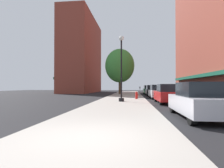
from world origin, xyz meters
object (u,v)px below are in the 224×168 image
object	(u,v)px
lamppost	(121,67)
parking_meter_near	(140,90)
car_white	(158,92)
car_red	(167,94)
car_silver	(198,101)
car_green	(148,90)
car_black	(152,91)
fire_hydrant	(137,95)
tree_near	(120,66)

from	to	relation	value
lamppost	parking_meter_near	bearing A→B (deg)	77.28
parking_meter_near	car_white	bearing A→B (deg)	-58.97
car_red	car_white	bearing A→B (deg)	91.04
car_silver	car_white	bearing A→B (deg)	91.16
car_red	car_green	bearing A→B (deg)	91.04
car_white	car_black	bearing A→B (deg)	87.91
car_green	car_red	bearing A→B (deg)	-92.15
parking_meter_near	car_silver	xyz separation A→B (m)	(1.95, -16.34, -0.14)
car_silver	car_black	xyz separation A→B (m)	(0.00, 19.35, 0.00)
lamppost	fire_hydrant	size ratio (longest dim) A/B	7.47
tree_near	car_silver	size ratio (longest dim) A/B	1.82
car_white	car_black	size ratio (longest dim) A/B	1.00
car_red	car_black	bearing A→B (deg)	91.04
car_silver	car_red	world-z (taller)	same
car_black	car_white	bearing A→B (deg)	-87.96
car_white	parking_meter_near	bearing A→B (deg)	118.94
tree_near	car_black	xyz separation A→B (m)	(5.16, -2.56, -4.22)
car_white	car_silver	bearing A→B (deg)	-92.09
lamppost	tree_near	size ratio (longest dim) A/B	0.76
car_silver	car_white	world-z (taller)	same
car_black	car_green	bearing A→B (deg)	92.04
lamppost	tree_near	world-z (taller)	tree_near
tree_near	car_white	world-z (taller)	tree_near
fire_hydrant	car_white	world-z (taller)	car_white
lamppost	car_green	distance (m)	18.71
parking_meter_near	car_white	world-z (taller)	car_white
fire_hydrant	car_black	size ratio (longest dim) A/B	0.18
tree_near	car_silver	distance (m)	22.90
fire_hydrant	car_red	xyz separation A→B (m)	(2.55, -3.48, 0.29)
parking_meter_near	lamppost	bearing A→B (deg)	-102.72
fire_hydrant	tree_near	world-z (taller)	tree_near
fire_hydrant	car_silver	size ratio (longest dim) A/B	0.18
car_red	lamppost	bearing A→B (deg)	178.83
car_silver	car_green	world-z (taller)	same
car_black	car_silver	bearing A→B (deg)	-87.96
lamppost	car_red	distance (m)	4.65
parking_meter_near	tree_near	distance (m)	7.61
parking_meter_near	tree_near	world-z (taller)	tree_near
parking_meter_near	car_black	xyz separation A→B (m)	(1.95, 3.01, -0.14)
fire_hydrant	car_red	bearing A→B (deg)	-53.71
tree_near	car_red	size ratio (longest dim) A/B	1.82
car_red	car_black	xyz separation A→B (m)	(0.00, 12.19, 0.00)
fire_hydrant	car_black	bearing A→B (deg)	73.66
car_green	tree_near	bearing A→B (deg)	-147.74
car_white	car_black	distance (m)	6.25
fire_hydrant	parking_meter_near	world-z (taller)	parking_meter_near
tree_near	car_white	size ratio (longest dim) A/B	1.82
parking_meter_near	car_red	bearing A→B (deg)	-78.00
car_red	car_white	xyz separation A→B (m)	(0.00, 5.93, 0.00)
tree_near	car_white	xyz separation A→B (m)	(5.16, -8.82, -4.22)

